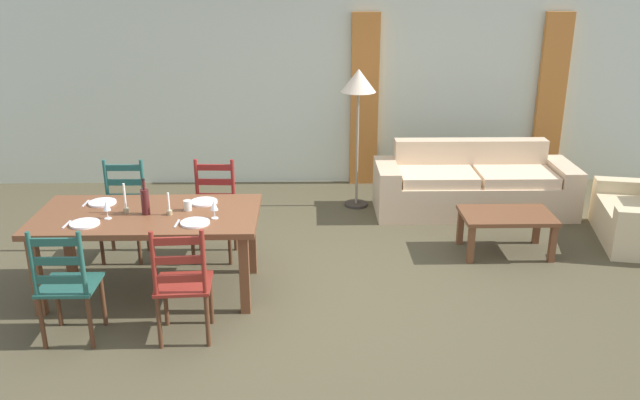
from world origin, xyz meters
name	(u,v)px	position (x,y,z in m)	size (l,w,h in m)	color
ground_plane	(297,297)	(0.00, 0.00, -0.01)	(9.60, 9.60, 0.02)	#4D4530
wall_far	(299,80)	(0.00, 3.30, 1.35)	(9.60, 0.16, 2.70)	silver
curtain_panel_left	(364,101)	(0.84, 3.16, 1.10)	(0.35, 0.08, 2.20)	#C17331
curtain_panel_right	(551,100)	(3.24, 3.16, 1.10)	(0.35, 0.08, 2.20)	#C17331
dining_table	(148,223)	(-1.27, 0.11, 0.66)	(1.90, 0.96, 0.75)	brown
dining_chair_near_left	(67,285)	(-1.72, -0.68, 0.48)	(0.42, 0.40, 0.96)	#215348
dining_chair_near_right	(183,284)	(-0.85, -0.68, 0.48)	(0.44, 0.42, 0.96)	maroon
dining_chair_far_left	(124,210)	(-1.70, 0.90, 0.48)	(0.43, 0.41, 0.96)	#235951
dining_chair_far_right	(214,210)	(-0.82, 0.90, 0.48)	(0.44, 0.42, 0.96)	maroon
dinner_plate_near_left	(85,224)	(-1.72, -0.14, 0.76)	(0.24, 0.24, 0.02)	white
fork_near_left	(66,224)	(-1.87, -0.14, 0.75)	(0.02, 0.17, 0.01)	silver
dinner_plate_near_right	(195,223)	(-0.82, -0.14, 0.76)	(0.24, 0.24, 0.02)	white
fork_near_right	(177,224)	(-0.97, -0.14, 0.75)	(0.02, 0.17, 0.01)	silver
dinner_plate_far_left	(102,203)	(-1.72, 0.36, 0.76)	(0.24, 0.24, 0.02)	white
fork_far_left	(86,203)	(-1.87, 0.36, 0.75)	(0.02, 0.17, 0.01)	silver
dinner_plate_far_right	(204,202)	(-0.82, 0.36, 0.76)	(0.24, 0.24, 0.02)	white
fork_far_right	(187,203)	(-0.97, 0.36, 0.75)	(0.02, 0.17, 0.01)	silver
wine_bottle	(145,201)	(-1.27, 0.09, 0.87)	(0.07, 0.07, 0.32)	#471919
wine_glass_near_left	(107,206)	(-1.57, -0.01, 0.86)	(0.06, 0.06, 0.16)	white
wine_glass_near_right	(214,206)	(-0.68, -0.02, 0.86)	(0.06, 0.06, 0.16)	white
coffee_cup_primary	(188,205)	(-0.93, 0.17, 0.80)	(0.07, 0.07, 0.09)	silver
candle_tall	(126,204)	(-1.45, 0.13, 0.83)	(0.05, 0.05, 0.26)	#998C66
candle_short	(169,209)	(-1.07, 0.07, 0.80)	(0.05, 0.05, 0.20)	#998C66
couch	(472,187)	(2.04, 2.10, 0.29)	(2.28, 0.81, 0.80)	beige
coffee_table	(507,220)	(2.09, 0.89, 0.36)	(0.90, 0.56, 0.42)	brown
standing_lamp	(358,89)	(0.69, 2.29, 1.41)	(0.40, 0.40, 1.64)	#332D28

